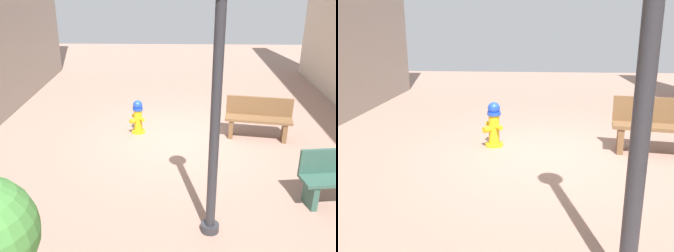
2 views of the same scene
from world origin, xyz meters
The scene contains 4 objects.
ground_plane centered at (0.00, 0.00, 0.00)m, with size 23.40×23.40×0.00m, color #9E7A6B.
fire_hydrant centered at (1.00, -0.41, 0.40)m, with size 0.38×0.38×0.81m.
bench_near centered at (-1.82, -0.22, 0.49)m, with size 1.57×0.70×0.95m.
street_lamp centered at (-0.46, 3.30, 2.35)m, with size 0.36×0.36×3.78m.
Camera 1 is at (0.05, 8.10, 3.75)m, focal length 41.04 mm.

